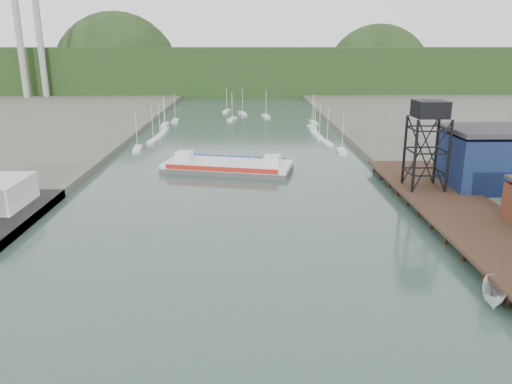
{
  "coord_description": "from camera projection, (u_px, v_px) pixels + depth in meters",
  "views": [
    {
      "loc": [
        2.21,
        -30.58,
        27.65
      ],
      "look_at": [
        3.77,
        49.29,
        4.0
      ],
      "focal_mm": 35.0,
      "sensor_mm": 36.0,
      "label": 1
    }
  ],
  "objects": [
    {
      "name": "smokestacks",
      "position": [
        30.0,
        40.0,
        249.5
      ],
      "size": [
        11.2,
        8.2,
        60.0
      ],
      "color": "gray",
      "rests_on": "ground"
    },
    {
      "name": "distant_hills",
      "position": [
        236.0,
        72.0,
        323.0
      ],
      "size": [
        500.0,
        120.0,
        80.0
      ],
      "color": "black",
      "rests_on": "ground"
    },
    {
      "name": "blue_shed",
      "position": [
        501.0,
        159.0,
        93.58
      ],
      "size": [
        20.5,
        14.5,
        11.3
      ],
      "color": "#0C1A37",
      "rests_on": "east_land"
    },
    {
      "name": "chain_ferry",
      "position": [
        228.0,
        166.0,
        113.15
      ],
      "size": [
        30.4,
        17.59,
        4.11
      ],
      "rotation": [
        0.0,
        0.0,
        -0.23
      ],
      "color": "#49494C",
      "rests_on": "ground"
    },
    {
      "name": "east_pier",
      "position": [
        462.0,
        211.0,
        80.42
      ],
      "size": [
        14.0,
        70.0,
        2.45
      ],
      "color": "black",
      "rests_on": "ground"
    },
    {
      "name": "motorboat",
      "position": [
        494.0,
        294.0,
        55.03
      ],
      "size": [
        4.79,
        6.84,
        2.47
      ],
      "primitive_type": "imported",
      "rotation": [
        0.0,
        0.0,
        -0.41
      ],
      "color": "silver",
      "rests_on": "ground"
    },
    {
      "name": "marina_sailboats",
      "position": [
        240.0,
        128.0,
        169.77
      ],
      "size": [
        57.71,
        92.65,
        0.9
      ],
      "color": "silver",
      "rests_on": "ground"
    },
    {
      "name": "lift_tower",
      "position": [
        430.0,
        115.0,
        88.94
      ],
      "size": [
        6.5,
        6.5,
        16.0
      ],
      "color": "black",
      "rests_on": "east_pier"
    }
  ]
}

